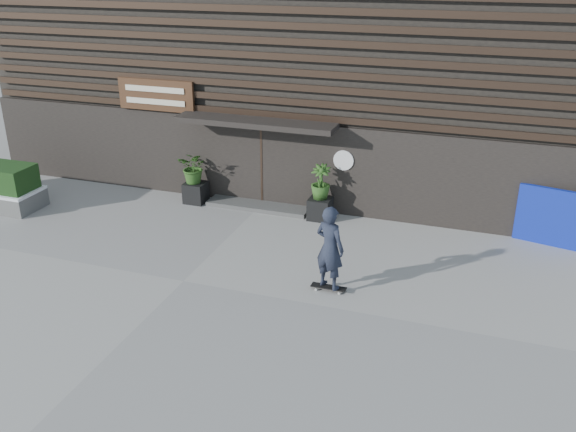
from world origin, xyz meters
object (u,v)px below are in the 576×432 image
at_px(planter_pot_left, 196,192).
at_px(planter_pot_right, 320,208).
at_px(skateboarder, 330,248).
at_px(blue_tarp, 549,217).

xyz_separation_m(planter_pot_left, planter_pot_right, (3.80, 0.00, 0.00)).
relative_size(planter_pot_right, skateboarder, 0.30).
bearing_deg(skateboarder, blue_tarp, 41.60).
bearing_deg(blue_tarp, planter_pot_left, -165.83).
xyz_separation_m(planter_pot_left, blue_tarp, (9.64, 0.30, 0.45)).
bearing_deg(blue_tarp, planter_pot_right, -164.67).
distance_m(blue_tarp, skateboarder, 6.08).
bearing_deg(skateboarder, planter_pot_left, 143.74).
height_order(planter_pot_right, blue_tarp, blue_tarp).
relative_size(blue_tarp, skateboarder, 0.80).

